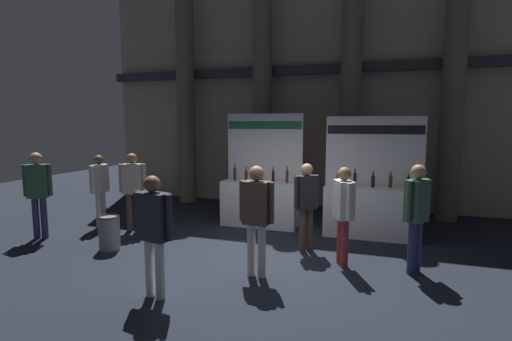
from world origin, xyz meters
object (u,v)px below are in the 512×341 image
object	(u,v)px
visitor_2	(343,207)
visitor_6	(100,184)
trash_bin	(109,233)
visitor_0	(306,200)
exhibitor_booth_0	(261,198)
visitor_3	(417,210)
visitor_9	(153,225)
visitor_8	(256,211)
visitor_7	(133,185)
exhibitor_booth_1	(372,206)
visitor_5	(38,188)

from	to	relation	value
visitor_2	visitor_6	bearing A→B (deg)	-122.15
trash_bin	visitor_0	xyz separation A→B (m)	(3.41, 1.08, 0.61)
exhibitor_booth_0	visitor_3	bearing A→B (deg)	-31.92
visitor_9	visitor_2	bearing A→B (deg)	-126.62
trash_bin	visitor_2	bearing A→B (deg)	7.86
trash_bin	visitor_8	distance (m)	3.03
visitor_7	visitor_8	distance (m)	3.64
exhibitor_booth_1	visitor_8	distance (m)	3.14
trash_bin	visitor_5	world-z (taller)	visitor_5
exhibitor_booth_0	visitor_0	size ratio (longest dim) A/B	1.59
visitor_5	visitor_2	bearing A→B (deg)	-23.50
trash_bin	visitor_3	xyz separation A→B (m)	(5.19, 0.56, 0.68)
visitor_5	visitor_8	size ratio (longest dim) A/B	1.03
visitor_2	visitor_7	size ratio (longest dim) A/B	0.96
exhibitor_booth_0	visitor_6	xyz separation A→B (m)	(-3.37, -1.21, 0.33)
visitor_0	visitor_3	xyz separation A→B (m)	(1.78, -0.52, 0.07)
visitor_3	visitor_9	distance (m)	3.85
exhibitor_booth_1	trash_bin	world-z (taller)	exhibitor_booth_1
visitor_0	visitor_6	world-z (taller)	visitor_6
exhibitor_booth_0	visitor_9	distance (m)	3.91
visitor_2	visitor_7	distance (m)	4.51
visitor_6	visitor_5	bearing A→B (deg)	-33.62
visitor_8	exhibitor_booth_0	bearing A→B (deg)	111.05
visitor_0	visitor_2	world-z (taller)	visitor_2
exhibitor_booth_0	visitor_7	bearing A→B (deg)	-152.84
visitor_5	trash_bin	bearing A→B (deg)	-32.00
visitor_2	visitor_9	bearing A→B (deg)	-73.12
visitor_5	visitor_6	xyz separation A→B (m)	(0.51, 1.14, -0.07)
exhibitor_booth_1	visitor_5	bearing A→B (deg)	-160.44
visitor_2	visitor_7	xyz separation A→B (m)	(-4.47, 0.65, 0.03)
trash_bin	visitor_7	bearing A→B (deg)	106.29
trash_bin	visitor_7	world-z (taller)	visitor_7
exhibitor_booth_0	visitor_6	distance (m)	3.60
exhibitor_booth_1	visitor_5	size ratio (longest dim) A/B	1.41
visitor_0	visitor_6	distance (m)	4.68
exhibitor_booth_1	exhibitor_booth_0	bearing A→B (deg)	177.21
exhibitor_booth_0	visitor_3	distance (m)	3.65
visitor_7	visitor_9	world-z (taller)	visitor_7
visitor_2	visitor_9	size ratio (longest dim) A/B	0.98
trash_bin	visitor_2	world-z (taller)	visitor_2
visitor_3	visitor_5	xyz separation A→B (m)	(-6.96, -0.43, 0.03)
visitor_8	visitor_5	bearing A→B (deg)	179.04
visitor_0	visitor_3	size ratio (longest dim) A/B	0.94
visitor_2	visitor_8	distance (m)	1.48
visitor_2	visitor_3	world-z (taller)	visitor_3
exhibitor_booth_0	trash_bin	distance (m)	3.27
visitor_2	exhibitor_booth_1	bearing A→B (deg)	142.78
trash_bin	visitor_6	bearing A→B (deg)	134.84
exhibitor_booth_1	visitor_2	world-z (taller)	exhibitor_booth_1
trash_bin	visitor_7	distance (m)	1.44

